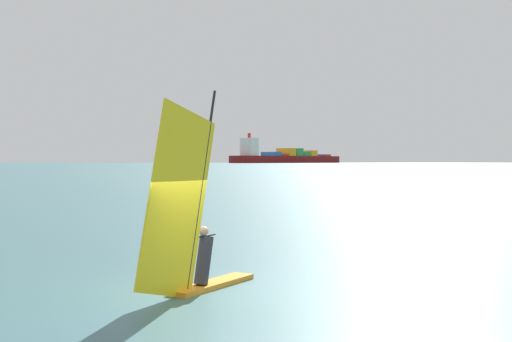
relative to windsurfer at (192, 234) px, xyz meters
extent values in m
plane|color=#386066|center=(0.04, -0.10, -1.31)|extent=(4000.00, 4000.00, 0.00)
cube|color=orange|center=(0.41, 0.66, -1.25)|extent=(1.94, 2.64, 0.12)
cylinder|color=black|center=(0.18, 0.28, 1.03)|extent=(0.67, 1.01, 4.46)
cube|color=yellow|center=(-0.29, -0.45, 0.76)|extent=(1.52, 2.37, 4.35)
cylinder|color=black|center=(-0.03, -0.05, -0.09)|extent=(1.03, 1.60, 0.04)
cylinder|color=#2D2D33|center=(0.23, 0.36, -0.64)|extent=(0.57, 0.64, 1.14)
sphere|color=tan|center=(0.23, 0.36, 0.03)|extent=(0.22, 0.22, 0.22)
cube|color=maroon|center=(61.85, 863.51, 3.37)|extent=(156.47, 147.27, 9.37)
cube|color=silver|center=(9.67, 815.45, 19.36)|extent=(24.03, 24.46, 22.61)
cylinder|color=red|center=(9.67, 815.45, 33.67)|extent=(4.00, 4.00, 6.00)
cube|color=#1E66AD|center=(38.60, 842.10, 10.66)|extent=(26.82, 27.54, 5.20)
cube|color=red|center=(49.24, 851.90, 9.36)|extent=(26.82, 27.54, 2.60)
cube|color=gold|center=(59.88, 861.70, 13.26)|extent=(26.82, 27.54, 10.40)
cube|color=#2D8C47|center=(70.52, 871.50, 13.26)|extent=(26.82, 27.54, 10.40)
cube|color=#2D8C47|center=(81.17, 881.31, 10.66)|extent=(26.82, 27.54, 5.20)
cube|color=gold|center=(91.81, 891.11, 11.96)|extent=(26.82, 27.54, 7.80)
cube|color=#59388C|center=(102.45, 900.91, 9.36)|extent=(26.82, 27.54, 2.60)
cube|color=red|center=(113.09, 910.71, 9.36)|extent=(26.82, 27.54, 2.60)
cube|color=#60665B|center=(-12.69, 1720.25, 24.91)|extent=(1065.13, 699.71, 52.45)
camera|label=1|loc=(1.11, -14.45, 1.63)|focal=45.72mm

